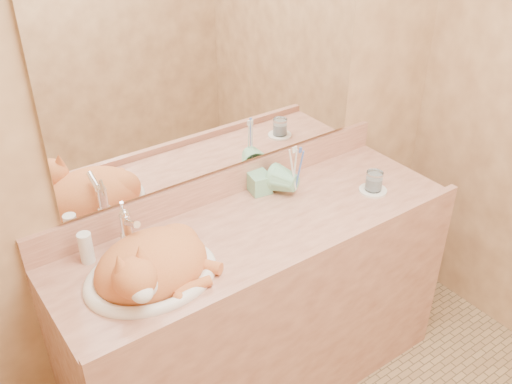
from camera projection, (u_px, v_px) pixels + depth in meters
wall_back at (218, 105)px, 2.12m from camera, size 2.40×0.02×2.50m
vanity_counter at (260, 310)px, 2.37m from camera, size 1.60×0.55×0.85m
mirror at (218, 70)px, 2.04m from camera, size 1.30×0.02×0.80m
sink_basin at (150, 261)px, 1.87m from camera, size 0.49×0.43×0.14m
faucet at (126, 230)px, 1.97m from camera, size 0.07×0.14×0.19m
cat at (151, 264)px, 1.86m from camera, size 0.42×0.35×0.22m
soap_dispenser at (264, 177)px, 2.28m from camera, size 0.10×0.10×0.18m
toothbrush_cup at (296, 185)px, 2.30m from camera, size 0.16×0.16×0.11m
toothbrushes at (296, 168)px, 2.26m from camera, size 0.04×0.04×0.23m
saucer at (373, 190)px, 2.36m from camera, size 0.12×0.12×0.01m
water_glass at (374, 181)px, 2.34m from camera, size 0.07×0.07×0.08m
lotion_bottle at (86, 248)px, 1.95m from camera, size 0.05×0.05×0.11m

